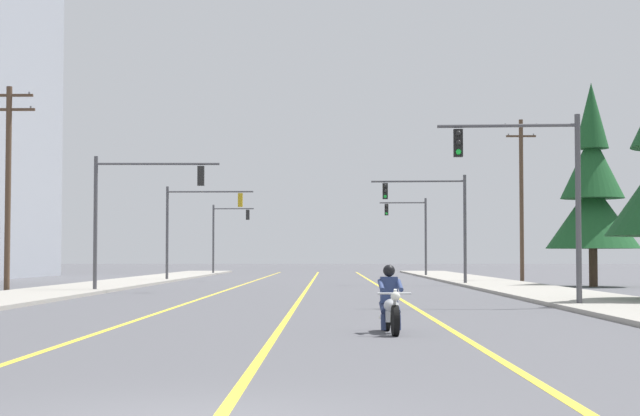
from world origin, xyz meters
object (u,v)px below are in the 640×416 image
object	(u,v)px
traffic_signal_mid_left	(193,218)
utility_pole_right_far	(521,195)
traffic_signal_near_right	(537,180)
conifer_tree_right_verge_far	(592,193)
traffic_signal_far_right	(413,226)
traffic_signal_mid_right	(437,212)
traffic_signal_near_left	(132,201)
utility_pole_left_near	(8,181)
traffic_signal_far_left	(225,229)
motorcycle_with_rider	(390,306)

from	to	relation	value
traffic_signal_mid_left	utility_pole_right_far	size ratio (longest dim) A/B	0.60
traffic_signal_near_right	conifer_tree_right_verge_far	world-z (taller)	conifer_tree_right_verge_far
traffic_signal_near_right	traffic_signal_far_right	xyz separation A→B (m)	(-0.10, 48.66, -0.06)
traffic_signal_near_right	traffic_signal_mid_right	xyz separation A→B (m)	(-0.62, 25.03, 0.05)
conifer_tree_right_verge_far	traffic_signal_far_right	bearing A→B (deg)	105.92
utility_pole_right_far	traffic_signal_mid_right	bearing A→B (deg)	-130.35
traffic_signal_near_right	conifer_tree_right_verge_far	bearing A→B (deg)	71.62
traffic_signal_near_left	utility_pole_left_near	world-z (taller)	utility_pole_left_near
traffic_signal_mid_left	traffic_signal_far_right	xyz separation A→B (m)	(15.54, 14.13, -0.13)
traffic_signal_near_right	traffic_signal_far_left	size ratio (longest dim) A/B	1.00
traffic_signal_near_right	conifer_tree_right_verge_far	distance (m)	23.54
traffic_signal_far_right	traffic_signal_mid_right	bearing A→B (deg)	-91.25
traffic_signal_near_right	traffic_signal_near_left	xyz separation A→B (m)	(-15.68, 13.87, 0.07)
traffic_signal_mid_right	conifer_tree_right_verge_far	bearing A→B (deg)	-18.63
traffic_signal_far_left	conifer_tree_right_verge_far	size ratio (longest dim) A/B	0.56
traffic_signal_far_right	motorcycle_with_rider	bearing A→B (deg)	-95.06
motorcycle_with_rider	utility_pole_left_near	xyz separation A→B (m)	(-15.84, 24.47, 4.46)
traffic_signal_near_right	utility_pole_right_far	bearing A→B (deg)	80.40
motorcycle_with_rider	traffic_signal_mid_left	bearing A→B (deg)	102.67
traffic_signal_far_left	utility_pole_left_near	size ratio (longest dim) A/B	0.66
utility_pole_right_far	utility_pole_left_near	bearing A→B (deg)	-144.84
traffic_signal_mid_left	conifer_tree_right_verge_far	size ratio (longest dim) A/B	0.56
traffic_signal_near_right	conifer_tree_right_verge_far	xyz separation A→B (m)	(7.42, 22.32, 0.96)
motorcycle_with_rider	traffic_signal_near_left	size ratio (longest dim) A/B	0.35
motorcycle_with_rider	traffic_signal_mid_right	world-z (taller)	traffic_signal_mid_right
traffic_signal_mid_left	utility_pole_left_near	bearing A→B (deg)	-104.77
motorcycle_with_rider	traffic_signal_near_right	xyz separation A→B (m)	(5.39, 11.09, 3.49)
traffic_signal_near_left	traffic_signal_mid_right	xyz separation A→B (m)	(15.07, 11.15, -0.02)
traffic_signal_far_left	utility_pole_right_far	world-z (taller)	utility_pole_right_far
traffic_signal_far_right	traffic_signal_near_right	bearing A→B (deg)	-89.88
traffic_signal_near_left	utility_pole_right_far	distance (m)	27.97
traffic_signal_near_left	conifer_tree_right_verge_far	size ratio (longest dim) A/B	0.56
traffic_signal_mid_left	traffic_signal_far_left	bearing A→B (deg)	90.87
conifer_tree_right_verge_far	traffic_signal_far_left	bearing A→B (deg)	122.53
motorcycle_with_rider	traffic_signal_mid_right	xyz separation A→B (m)	(4.77, 36.12, 3.54)
traffic_signal_near_left	traffic_signal_far_left	bearing A→B (deg)	90.42
traffic_signal_near_right	utility_pole_right_far	distance (m)	32.64
traffic_signal_near_right	traffic_signal_far_right	world-z (taller)	same
traffic_signal_mid_right	traffic_signal_far_left	bearing A→B (deg)	114.35
traffic_signal_mid_right	motorcycle_with_rider	bearing A→B (deg)	-97.53
motorcycle_with_rider	utility_pole_left_near	distance (m)	29.49
traffic_signal_mid_right	traffic_signal_mid_left	size ratio (longest dim) A/B	1.00
traffic_signal_mid_left	conifer_tree_right_verge_far	world-z (taller)	conifer_tree_right_verge_far
traffic_signal_far_right	traffic_signal_far_left	xyz separation A→B (m)	(-15.91, 10.39, -0.00)
traffic_signal_mid_right	traffic_signal_near_left	bearing A→B (deg)	-143.49
utility_pole_left_near	utility_pole_right_far	bearing A→B (deg)	35.16
utility_pole_left_near	traffic_signal_mid_left	bearing A→B (deg)	75.23
traffic_signal_near_right	traffic_signal_near_left	bearing A→B (deg)	138.50
traffic_signal_mid_left	utility_pole_right_far	world-z (taller)	utility_pole_right_far
traffic_signal_near_left	traffic_signal_far_right	bearing A→B (deg)	65.88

